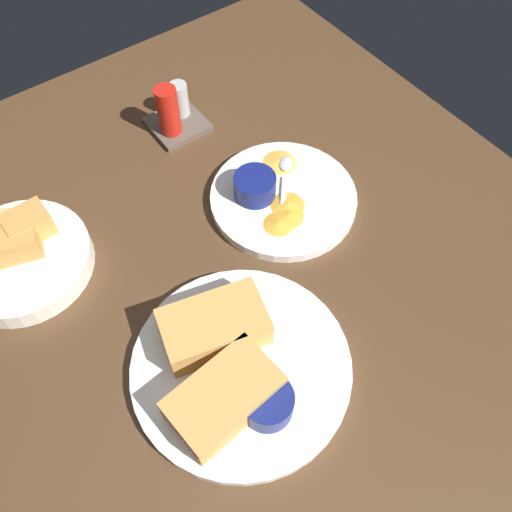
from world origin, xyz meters
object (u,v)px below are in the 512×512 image
object	(u,v)px
ramekin_dark_sauce	(267,402)
spoon_by_dark_ramekin	(241,373)
plate_sandwich_main	(241,367)
plate_chips_companion	(283,198)
spoon_by_gravy_ramekin	(285,170)
sandwich_half_far	(224,397)
sandwich_half_near	(214,327)
bread_basket_rear	(21,255)
condiment_caddy	(174,113)
ramekin_light_gravy	(255,185)

from	to	relation	value
ramekin_dark_sauce	spoon_by_dark_ramekin	world-z (taller)	ramekin_dark_sauce
plate_sandwich_main	plate_chips_companion	world-z (taller)	same
plate_chips_companion	spoon_by_gravy_ramekin	size ratio (longest dim) A/B	2.68
plate_sandwich_main	spoon_by_gravy_ramekin	distance (cm)	32.73
spoon_by_dark_ramekin	spoon_by_gravy_ramekin	distance (cm)	33.99
sandwich_half_far	sandwich_half_near	bearing A→B (deg)	63.46
sandwich_half_far	bread_basket_rear	xyz separation A→B (cm)	(-11.34, 34.16, -1.80)
spoon_by_gravy_ramekin	condiment_caddy	size ratio (longest dim) A/B	0.89
sandwich_half_near	ramekin_light_gravy	distance (cm)	24.01
spoon_by_gravy_ramekin	sandwich_half_far	bearing A→B (deg)	-138.82
plate_chips_companion	condiment_caddy	bearing A→B (deg)	101.76
plate_sandwich_main	sandwich_half_far	bearing A→B (deg)	-146.54
ramekin_dark_sauce	bread_basket_rear	bearing A→B (deg)	112.00
plate_sandwich_main	sandwich_half_near	distance (cm)	6.17
spoon_by_dark_ramekin	spoon_by_gravy_ramekin	bearing A→B (deg)	42.82
condiment_caddy	sandwich_half_near	bearing A→B (deg)	-114.01
plate_chips_companion	bread_basket_rear	world-z (taller)	bread_basket_rear
spoon_by_dark_ramekin	sandwich_half_far	bearing A→B (deg)	-152.55
sandwich_half_near	spoon_by_dark_ramekin	distance (cm)	6.64
ramekin_light_gravy	condiment_caddy	distance (cm)	20.87
sandwich_half_far	spoon_by_gravy_ramekin	size ratio (longest dim) A/B	1.65
ramekin_light_gravy	condiment_caddy	xyz separation A→B (cm)	(-1.54, 20.81, -0.12)
spoon_by_gravy_ramekin	plate_sandwich_main	bearing A→B (deg)	-137.57
sandwich_half_near	bread_basket_rear	world-z (taller)	bread_basket_rear
plate_sandwich_main	bread_basket_rear	world-z (taller)	bread_basket_rear
sandwich_half_near	spoon_by_gravy_ramekin	world-z (taller)	sandwich_half_near
sandwich_half_far	ramekin_light_gravy	xyz separation A→B (cm)	(22.01, 24.15, -0.47)
sandwich_half_near	condiment_caddy	bearing A→B (deg)	65.99
ramekin_dark_sauce	spoon_by_dark_ramekin	distance (cm)	5.44
sandwich_half_far	bread_basket_rear	bearing A→B (deg)	108.36
ramekin_dark_sauce	plate_sandwich_main	bearing A→B (deg)	84.46
spoon_by_dark_ramekin	ramekin_light_gravy	world-z (taller)	ramekin_light_gravy
ramekin_light_gravy	bread_basket_rear	xyz separation A→B (cm)	(-33.34, 10.00, -1.33)
plate_sandwich_main	condiment_caddy	bearing A→B (deg)	69.09
sandwich_half_near	ramekin_dark_sauce	distance (cm)	11.51
spoon_by_dark_ramekin	condiment_caddy	bearing A→B (deg)	68.64
plate_sandwich_main	ramekin_dark_sauce	world-z (taller)	ramekin_dark_sauce
plate_chips_companion	condiment_caddy	xyz separation A→B (cm)	(-4.92, 23.63, 2.61)
plate_chips_companion	spoon_by_dark_ramekin	bearing A→B (deg)	-138.21
condiment_caddy	bread_basket_rear	bearing A→B (deg)	-161.24
spoon_by_gravy_ramekin	condiment_caddy	distance (cm)	21.60
spoon_by_dark_ramekin	spoon_by_gravy_ramekin	xyz separation A→B (cm)	(24.93, 23.10, 0.00)
plate_sandwich_main	sandwich_half_far	world-z (taller)	sandwich_half_far
ramekin_light_gravy	condiment_caddy	size ratio (longest dim) A/B	0.68
condiment_caddy	plate_chips_companion	bearing A→B (deg)	-78.24
sandwich_half_near	bread_basket_rear	xyz separation A→B (cm)	(-15.42, 25.98, -1.80)
plate_sandwich_main	plate_chips_companion	bearing A→B (deg)	41.29
sandwich_half_near	plate_chips_companion	world-z (taller)	sandwich_half_near
plate_chips_companion	ramekin_light_gravy	distance (cm)	5.18
ramekin_dark_sauce	condiment_caddy	xyz separation A→B (cm)	(16.67, 48.28, -0.17)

